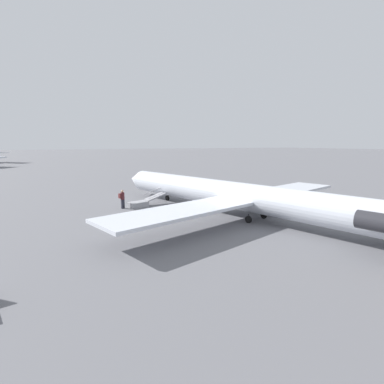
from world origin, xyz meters
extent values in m
plane|color=slate|center=(0.00, 0.00, 0.00)|extent=(600.00, 600.00, 0.00)
cylinder|color=silver|center=(0.00, 0.00, 1.73)|extent=(26.32, 9.12, 2.24)
cone|color=silver|center=(14.06, 3.80, 1.73)|extent=(2.95, 2.76, 2.19)
cube|color=silver|center=(-3.04, 6.14, 1.56)|extent=(6.37, 11.74, 0.22)
cube|color=silver|center=(0.47, -6.83, 1.56)|extent=(6.37, 11.74, 0.22)
cylinder|color=black|center=(8.37, 2.26, 0.28)|extent=(0.57, 0.28, 0.55)
cylinder|color=#2D2D33|center=(8.37, 2.26, 0.64)|extent=(0.10, 0.10, 0.17)
cylinder|color=black|center=(-2.84, 0.28, 0.28)|extent=(0.57, 0.28, 0.55)
cylinder|color=#2D2D33|center=(-2.84, 0.28, 0.64)|extent=(0.10, 0.10, 0.17)
cylinder|color=black|center=(-2.31, -1.67, 0.28)|extent=(0.57, 0.28, 0.55)
cylinder|color=#2D2D33|center=(-2.31, -1.67, 0.64)|extent=(0.10, 0.10, 0.17)
cube|color=#99999E|center=(6.66, 6.01, 0.25)|extent=(1.53, 2.02, 0.50)
cube|color=#99999E|center=(7.18, 4.08, 0.75)|extent=(1.45, 2.38, 0.62)
cube|color=#99999E|center=(7.62, 4.20, 1.25)|extent=(0.64, 2.15, 0.56)
cube|color=#23232D|center=(6.69, 7.44, 0.42)|extent=(0.27, 0.32, 0.85)
cylinder|color=#4C1E23|center=(6.69, 7.44, 1.18)|extent=(0.36, 0.36, 0.65)
sphere|color=tan|center=(6.69, 7.44, 1.62)|extent=(0.24, 0.24, 0.24)
cube|color=#592323|center=(6.62, 7.71, 1.21)|extent=(0.32, 0.25, 0.44)
camera|label=1|loc=(-20.50, 14.24, 5.99)|focal=28.00mm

